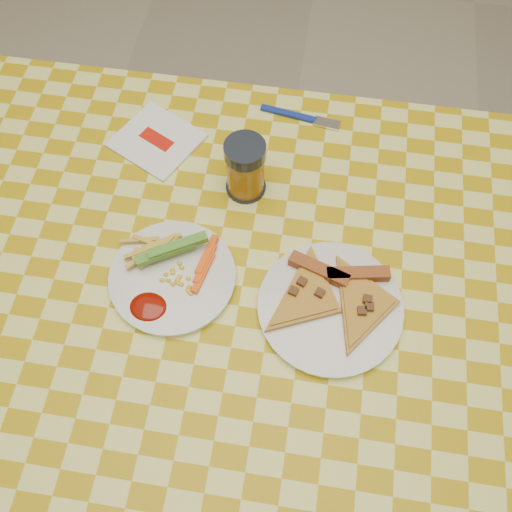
% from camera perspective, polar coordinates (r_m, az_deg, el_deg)
% --- Properties ---
extents(ground, '(8.00, 8.00, 0.00)m').
position_cam_1_polar(ground, '(1.65, -0.80, -14.22)').
color(ground, '#B8A994').
rests_on(ground, ground).
extents(table, '(1.28, 0.88, 0.76)m').
position_cam_1_polar(table, '(1.00, -1.29, -4.82)').
color(table, white).
rests_on(table, ground).
extents(plate_left, '(0.25, 0.25, 0.01)m').
position_cam_1_polar(plate_left, '(0.94, -8.32, -2.15)').
color(plate_left, silver).
rests_on(plate_left, table).
extents(plate_right, '(0.28, 0.28, 0.01)m').
position_cam_1_polar(plate_right, '(0.91, 7.40, -5.19)').
color(plate_right, silver).
rests_on(plate_right, table).
extents(fries_veggies, '(0.18, 0.17, 0.04)m').
position_cam_1_polar(fries_veggies, '(0.93, -8.75, -0.79)').
color(fries_veggies, gold).
rests_on(fries_veggies, plate_left).
extents(pizza_slices, '(0.25, 0.22, 0.02)m').
position_cam_1_polar(pizza_slices, '(0.91, 7.80, -4.01)').
color(pizza_slices, '#B76F38').
rests_on(pizza_slices, plate_right).
extents(drink_glass, '(0.07, 0.07, 0.12)m').
position_cam_1_polar(drink_glass, '(0.98, -1.07, 8.75)').
color(drink_glass, black).
rests_on(drink_glass, table).
extents(napkin, '(0.19, 0.18, 0.01)m').
position_cam_1_polar(napkin, '(1.10, -9.89, 11.31)').
color(napkin, white).
rests_on(napkin, table).
extents(fork, '(0.16, 0.04, 0.01)m').
position_cam_1_polar(fork, '(1.13, 4.52, 13.71)').
color(fork, navy).
rests_on(fork, table).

